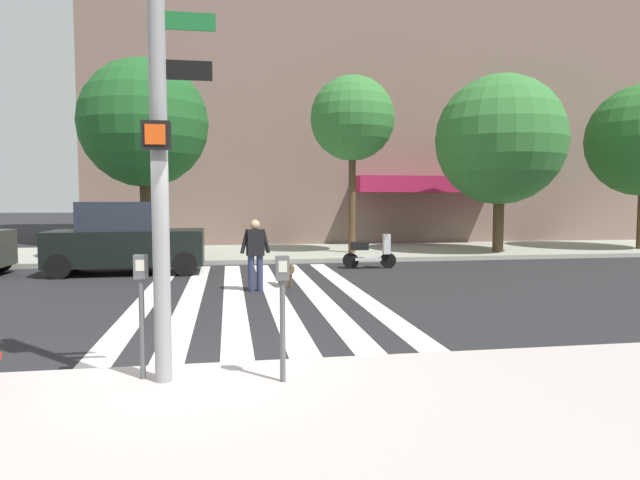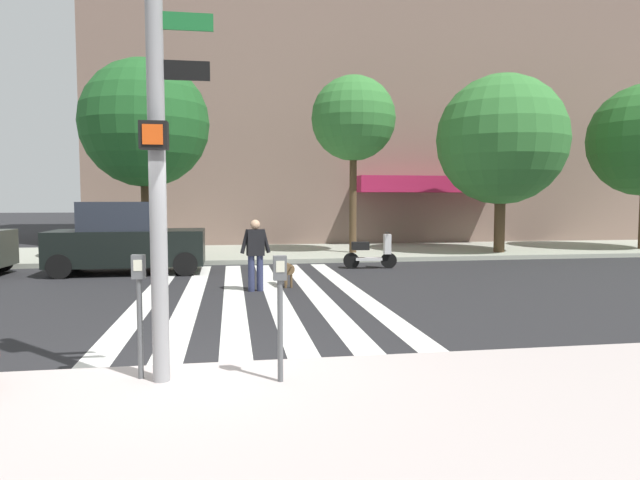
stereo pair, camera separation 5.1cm
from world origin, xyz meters
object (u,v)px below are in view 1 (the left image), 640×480
parked_scooter (370,253)px  dog_on_leash (285,268)px  traffic_light_pole (157,61)px  parking_meter_curbside (283,301)px  pedestrian_dog_walker (255,251)px  street_tree_nearest (144,124)px  street_tree_middle (352,119)px  parked_car_behind_first (126,240)px  parking_meter_second_along (141,299)px  street_tree_further (500,140)px

parked_scooter → dog_on_leash: 4.19m
traffic_light_pole → parked_scooter: traffic_light_pole is taller
parking_meter_curbside → pedestrian_dog_walker: size_ratio=0.83×
street_tree_nearest → street_tree_middle: bearing=9.2°
parked_car_behind_first → street_tree_middle: 9.10m
street_tree_middle → pedestrian_dog_walker: 9.14m
traffic_light_pole → pedestrian_dog_walker: bearing=79.0°
parked_car_behind_first → parked_scooter: size_ratio=2.59×
traffic_light_pole → parked_car_behind_first: bearing=101.9°
street_tree_middle → parking_meter_second_along: bearing=-111.5°
parked_car_behind_first → street_tree_middle: (7.35, 3.53, 4.05)m
street_tree_further → parked_car_behind_first: bearing=-167.7°
pedestrian_dog_walker → traffic_light_pole: bearing=-101.0°
dog_on_leash → parking_meter_curbside: bearing=-96.0°
street_tree_nearest → dog_on_leash: bearing=-53.7°
street_tree_nearest → street_tree_further: size_ratio=0.99×
street_tree_nearest → street_tree_further: street_tree_further is taller
traffic_light_pole → parking_meter_curbside: 2.80m
parking_meter_curbside → parked_car_behind_first: parked_car_behind_first is taller
parking_meter_curbside → parked_car_behind_first: 11.07m
street_tree_middle → dog_on_leash: street_tree_middle is taller
traffic_light_pole → parked_scooter: (4.93, 10.32, -3.04)m
parked_car_behind_first → street_tree_middle: street_tree_middle is taller
parking_meter_curbside → parked_car_behind_first: size_ratio=0.32×
parking_meter_second_along → pedestrian_dog_walker: size_ratio=0.83×
parked_scooter → traffic_light_pole: bearing=-115.5°
parking_meter_curbside → street_tree_further: 16.54m
traffic_light_pole → dog_on_leash: traffic_light_pole is taller
traffic_light_pole → street_tree_further: 16.85m
street_tree_middle → street_tree_further: size_ratio=0.99×
parking_meter_curbside → street_tree_nearest: size_ratio=0.21×
traffic_light_pole → parked_scooter: 11.84m
parked_car_behind_first → traffic_light_pole: bearing=-78.1°
traffic_light_pole → parking_meter_curbside: traffic_light_pole is taller
parking_meter_curbside → parked_scooter: (3.67, 10.50, -0.55)m
parked_scooter → pedestrian_dog_walker: pedestrian_dog_walker is taller
dog_on_leash → parked_scooter: bearing=46.4°
traffic_light_pole → dog_on_leash: (2.04, 7.29, -3.08)m
parking_meter_curbside → pedestrian_dog_walker: 6.85m
parked_car_behind_first → street_tree_further: street_tree_further is taller
street_tree_further → pedestrian_dog_walker: 11.76m
parking_meter_curbside → street_tree_middle: street_tree_middle is taller
traffic_light_pole → pedestrian_dog_walker: (1.29, 6.67, -2.59)m
pedestrian_dog_walker → dog_on_leash: size_ratio=1.53×
traffic_light_pole → pedestrian_dog_walker: traffic_light_pole is taller
parked_scooter → street_tree_nearest: 8.33m
traffic_light_pole → street_tree_further: bearing=51.2°
parking_meter_curbside → street_tree_middle: bearing=74.4°
parked_car_behind_first → parked_scooter: (7.11, -0.02, -0.47)m
street_tree_nearest → street_tree_further: bearing=1.9°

